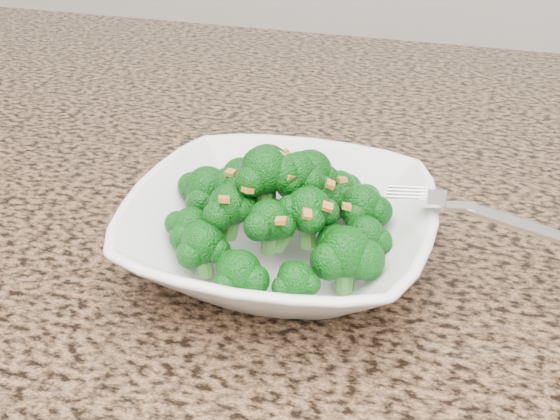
% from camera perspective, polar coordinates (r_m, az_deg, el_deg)
% --- Properties ---
extents(granite_counter, '(1.64, 1.04, 0.03)m').
position_cam_1_polar(granite_counter, '(0.70, -7.33, 1.09)').
color(granite_counter, brown).
rests_on(granite_counter, cabinet).
extents(bowl, '(0.25, 0.25, 0.06)m').
position_cam_1_polar(bowl, '(0.55, 0.00, -1.84)').
color(bowl, white).
rests_on(bowl, granite_counter).
extents(broccoli_pile, '(0.21, 0.21, 0.07)m').
position_cam_1_polar(broccoli_pile, '(0.52, 0.00, 3.99)').
color(broccoli_pile, '#09500C').
rests_on(broccoli_pile, bowl).
extents(garlic_topping, '(0.13, 0.13, 0.01)m').
position_cam_1_polar(garlic_topping, '(0.50, 0.00, 7.68)').
color(garlic_topping, '#B9742D').
rests_on(garlic_topping, broccoli_pile).
extents(fork, '(0.19, 0.03, 0.01)m').
position_cam_1_polar(fork, '(0.53, 14.78, 0.19)').
color(fork, silver).
rests_on(fork, bowl).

